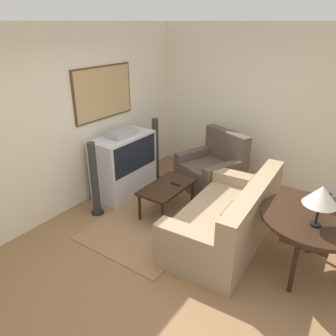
% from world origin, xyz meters
% --- Properties ---
extents(ground_plane, '(12.00, 12.00, 0.00)m').
position_xyz_m(ground_plane, '(0.00, 0.00, 0.00)').
color(ground_plane, '#8E6642').
extents(wall_back, '(12.00, 0.10, 2.70)m').
position_xyz_m(wall_back, '(0.02, 2.13, 1.36)').
color(wall_back, beige).
rests_on(wall_back, ground_plane).
extents(wall_right, '(0.06, 12.00, 2.70)m').
position_xyz_m(wall_right, '(2.63, 0.00, 1.35)').
color(wall_right, beige).
rests_on(wall_right, ground_plane).
extents(area_rug, '(2.45, 1.42, 0.01)m').
position_xyz_m(area_rug, '(0.60, 0.77, 0.01)').
color(area_rug, '#99704C').
rests_on(area_rug, ground_plane).
extents(tv, '(1.09, 0.54, 1.11)m').
position_xyz_m(tv, '(0.80, 1.74, 0.52)').
color(tv, silver).
rests_on(tv, ground_plane).
extents(couch, '(1.96, 1.09, 0.89)m').
position_xyz_m(couch, '(0.57, -0.27, 0.31)').
color(couch, '#9E8466').
rests_on(couch, ground_plane).
extents(armchair, '(1.18, 1.20, 0.99)m').
position_xyz_m(armchair, '(1.82, 0.62, 0.32)').
color(armchair, brown).
rests_on(armchair, ground_plane).
extents(coffee_table, '(0.91, 0.51, 0.46)m').
position_xyz_m(coffee_table, '(0.68, 0.78, 0.40)').
color(coffee_table, black).
rests_on(coffee_table, ground_plane).
extents(console_table, '(1.16, 1.16, 0.77)m').
position_xyz_m(console_table, '(0.52, -1.30, 0.70)').
color(console_table, black).
rests_on(console_table, ground_plane).
extents(table_lamp, '(0.34, 0.34, 0.45)m').
position_xyz_m(table_lamp, '(0.33, -1.33, 1.11)').
color(table_lamp, black).
rests_on(table_lamp, console_table).
extents(mantel_clock, '(0.14, 0.10, 0.16)m').
position_xyz_m(mantel_clock, '(0.76, -1.33, 0.85)').
color(mantel_clock, black).
rests_on(mantel_clock, console_table).
extents(remote, '(0.05, 0.16, 0.02)m').
position_xyz_m(remote, '(0.79, 0.70, 0.47)').
color(remote, black).
rests_on(remote, coffee_table).
extents(speaker_tower_left, '(0.19, 0.19, 1.15)m').
position_xyz_m(speaker_tower_left, '(0.05, 1.65, 0.55)').
color(speaker_tower_left, black).
rests_on(speaker_tower_left, ground_plane).
extents(speaker_tower_right, '(0.19, 0.19, 1.15)m').
position_xyz_m(speaker_tower_right, '(1.55, 1.65, 0.55)').
color(speaker_tower_right, black).
rests_on(speaker_tower_right, ground_plane).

